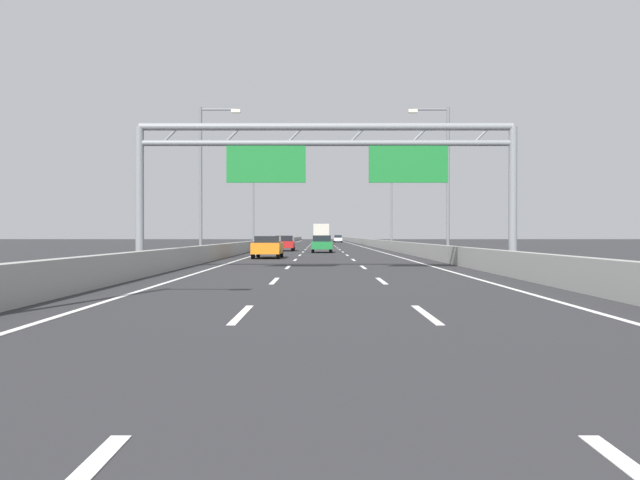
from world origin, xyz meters
TOP-DOWN VIEW (x-y plane):
  - ground_plane at (0.00, 100.00)m, footprint 260.00×260.00m
  - lane_dash_left_1 at (-1.80, 12.50)m, footprint 0.16×3.00m
  - lane_dash_left_2 at (-1.80, 21.50)m, footprint 0.16×3.00m
  - lane_dash_left_3 at (-1.80, 30.50)m, footprint 0.16×3.00m
  - lane_dash_left_4 at (-1.80, 39.50)m, footprint 0.16×3.00m
  - lane_dash_left_5 at (-1.80, 48.50)m, footprint 0.16×3.00m
  - lane_dash_left_6 at (-1.80, 57.50)m, footprint 0.16×3.00m
  - lane_dash_left_7 at (-1.80, 66.50)m, footprint 0.16×3.00m
  - lane_dash_left_8 at (-1.80, 75.50)m, footprint 0.16×3.00m
  - lane_dash_left_9 at (-1.80, 84.50)m, footprint 0.16×3.00m
  - lane_dash_left_10 at (-1.80, 93.50)m, footprint 0.16×3.00m
  - lane_dash_left_11 at (-1.80, 102.50)m, footprint 0.16×3.00m
  - lane_dash_left_12 at (-1.80, 111.50)m, footprint 0.16×3.00m
  - lane_dash_left_13 at (-1.80, 120.50)m, footprint 0.16×3.00m
  - lane_dash_left_14 at (-1.80, 129.50)m, footprint 0.16×3.00m
  - lane_dash_left_15 at (-1.80, 138.50)m, footprint 0.16×3.00m
  - lane_dash_left_16 at (-1.80, 147.50)m, footprint 0.16×3.00m
  - lane_dash_left_17 at (-1.80, 156.50)m, footprint 0.16×3.00m
  - lane_dash_right_1 at (1.80, 12.50)m, footprint 0.16×3.00m
  - lane_dash_right_2 at (1.80, 21.50)m, footprint 0.16×3.00m
  - lane_dash_right_3 at (1.80, 30.50)m, footprint 0.16×3.00m
  - lane_dash_right_4 at (1.80, 39.50)m, footprint 0.16×3.00m
  - lane_dash_right_5 at (1.80, 48.50)m, footprint 0.16×3.00m
  - lane_dash_right_6 at (1.80, 57.50)m, footprint 0.16×3.00m
  - lane_dash_right_7 at (1.80, 66.50)m, footprint 0.16×3.00m
  - lane_dash_right_8 at (1.80, 75.50)m, footprint 0.16×3.00m
  - lane_dash_right_9 at (1.80, 84.50)m, footprint 0.16×3.00m
  - lane_dash_right_10 at (1.80, 93.50)m, footprint 0.16×3.00m
  - lane_dash_right_11 at (1.80, 102.50)m, footprint 0.16×3.00m
  - lane_dash_right_12 at (1.80, 111.50)m, footprint 0.16×3.00m
  - lane_dash_right_13 at (1.80, 120.50)m, footprint 0.16×3.00m
  - lane_dash_right_14 at (1.80, 129.50)m, footprint 0.16×3.00m
  - lane_dash_right_15 at (1.80, 138.50)m, footprint 0.16×3.00m
  - lane_dash_right_16 at (1.80, 147.50)m, footprint 0.16×3.00m
  - lane_dash_right_17 at (1.80, 156.50)m, footprint 0.16×3.00m
  - edge_line_left at (-5.25, 88.00)m, footprint 0.16×176.00m
  - edge_line_right at (5.25, 88.00)m, footprint 0.16×176.00m
  - barrier_left at (-6.90, 110.00)m, footprint 0.45×220.00m
  - barrier_right at (6.90, 110.00)m, footprint 0.45×220.00m
  - sign_gantry at (0.11, 27.46)m, footprint 16.41×0.36m
  - streetlamp_left_mid at (-7.47, 39.68)m, footprint 2.58×0.28m
  - streetlamp_right_mid at (7.47, 39.68)m, footprint 2.58×0.28m
  - streetlamp_left_far at (-7.47, 70.98)m, footprint 2.58×0.28m
  - streetlamp_right_far at (7.47, 70.98)m, footprint 2.58×0.28m
  - white_car at (3.44, 132.06)m, footprint 1.70×4.59m
  - blue_car at (-0.09, 133.13)m, footprint 1.79×4.31m
  - silver_car at (3.70, 139.54)m, footprint 1.73×4.38m
  - green_car at (-0.11, 56.11)m, footprint 1.79×4.15m
  - red_car at (-3.70, 61.70)m, footprint 1.87×4.40m
  - orange_car at (-3.76, 42.60)m, footprint 1.84×4.52m
  - box_truck at (-0.08, 102.46)m, footprint 2.43×8.59m

SIDE VIEW (x-z plane):
  - ground_plane at x=0.00m, z-range 0.00..0.00m
  - lane_dash_left_1 at x=-1.80m, z-range 0.00..0.01m
  - lane_dash_left_2 at x=-1.80m, z-range 0.00..0.01m
  - lane_dash_left_3 at x=-1.80m, z-range 0.00..0.01m
  - lane_dash_left_4 at x=-1.80m, z-range 0.00..0.01m
  - lane_dash_left_5 at x=-1.80m, z-range 0.00..0.01m
  - lane_dash_left_6 at x=-1.80m, z-range 0.00..0.01m
  - lane_dash_left_7 at x=-1.80m, z-range 0.00..0.01m
  - lane_dash_left_8 at x=-1.80m, z-range 0.00..0.01m
  - lane_dash_left_9 at x=-1.80m, z-range 0.00..0.01m
  - lane_dash_left_10 at x=-1.80m, z-range 0.00..0.01m
  - lane_dash_left_11 at x=-1.80m, z-range 0.00..0.01m
  - lane_dash_left_12 at x=-1.80m, z-range 0.00..0.01m
  - lane_dash_left_13 at x=-1.80m, z-range 0.00..0.01m
  - lane_dash_left_14 at x=-1.80m, z-range 0.00..0.01m
  - lane_dash_left_15 at x=-1.80m, z-range 0.00..0.01m
  - lane_dash_left_16 at x=-1.80m, z-range 0.00..0.01m
  - lane_dash_left_17 at x=-1.80m, z-range 0.00..0.01m
  - lane_dash_right_1 at x=1.80m, z-range 0.00..0.01m
  - lane_dash_right_2 at x=1.80m, z-range 0.00..0.01m
  - lane_dash_right_3 at x=1.80m, z-range 0.00..0.01m
  - lane_dash_right_4 at x=1.80m, z-range 0.00..0.01m
  - lane_dash_right_5 at x=1.80m, z-range 0.00..0.01m
  - lane_dash_right_6 at x=1.80m, z-range 0.00..0.01m
  - lane_dash_right_7 at x=1.80m, z-range 0.00..0.01m
  - lane_dash_right_8 at x=1.80m, z-range 0.00..0.01m
  - lane_dash_right_9 at x=1.80m, z-range 0.00..0.01m
  - lane_dash_right_10 at x=1.80m, z-range 0.00..0.01m
  - lane_dash_right_11 at x=1.80m, z-range 0.00..0.01m
  - lane_dash_right_12 at x=1.80m, z-range 0.00..0.01m
  - lane_dash_right_13 at x=1.80m, z-range 0.00..0.01m
  - lane_dash_right_14 at x=1.80m, z-range 0.00..0.01m
  - lane_dash_right_15 at x=1.80m, z-range 0.00..0.01m
  - lane_dash_right_16 at x=1.80m, z-range 0.00..0.01m
  - lane_dash_right_17 at x=1.80m, z-range 0.00..0.01m
  - edge_line_left at x=-5.25m, z-range 0.00..0.01m
  - edge_line_right at x=5.25m, z-range 0.00..0.01m
  - barrier_left at x=-6.90m, z-range 0.00..0.95m
  - barrier_right at x=6.90m, z-range 0.00..0.95m
  - blue_car at x=-0.09m, z-range 0.04..1.41m
  - white_car at x=3.44m, z-range 0.01..1.46m
  - silver_car at x=3.70m, z-range 0.01..1.51m
  - orange_car at x=-3.76m, z-range 0.02..1.50m
  - red_car at x=-3.70m, z-range 0.02..1.50m
  - green_car at x=-0.11m, z-range 0.01..1.52m
  - box_truck at x=-0.08m, z-range 0.11..3.38m
  - sign_gantry at x=0.11m, z-range 1.64..8.00m
  - streetlamp_left_mid at x=-7.47m, z-range 0.65..10.15m
  - streetlamp_right_mid at x=7.47m, z-range 0.65..10.15m
  - streetlamp_left_far at x=-7.47m, z-range 0.65..10.15m
  - streetlamp_right_far at x=7.47m, z-range 0.65..10.15m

